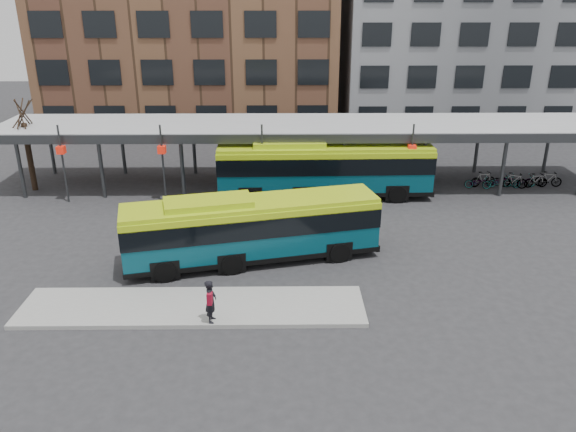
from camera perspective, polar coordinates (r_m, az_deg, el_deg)
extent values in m
plane|color=#28282B|center=(26.00, 3.47, -5.88)|extent=(120.00, 120.00, 0.00)
cube|color=gray|center=(23.56, -9.64, -9.09)|extent=(14.00, 3.00, 0.18)
cube|color=#999B9E|center=(36.89, 2.22, 9.19)|extent=(40.00, 6.00, 0.35)
cube|color=#383A3D|center=(34.01, 2.46, 7.83)|extent=(40.00, 0.15, 0.55)
cylinder|color=#383A3D|center=(38.52, -25.54, 4.37)|extent=(0.24, 0.24, 3.80)
cylinder|color=#383A3D|center=(42.93, -22.92, 6.41)|extent=(0.24, 0.24, 3.80)
cylinder|color=#383A3D|center=(36.70, -18.42, 4.62)|extent=(0.24, 0.24, 3.80)
cylinder|color=#383A3D|center=(41.31, -16.45, 6.70)|extent=(0.24, 0.24, 3.80)
cylinder|color=#383A3D|center=(35.50, -10.68, 4.81)|extent=(0.24, 0.24, 3.80)
cylinder|color=#383A3D|center=(40.25, -9.53, 6.91)|extent=(0.24, 0.24, 3.80)
cylinder|color=#383A3D|center=(34.98, -2.56, 4.92)|extent=(0.24, 0.24, 3.80)
cylinder|color=#383A3D|center=(39.79, -2.35, 7.02)|extent=(0.24, 0.24, 3.80)
cylinder|color=#383A3D|center=(35.17, 5.64, 4.93)|extent=(0.24, 0.24, 3.80)
cylinder|color=#383A3D|center=(39.96, 4.89, 7.02)|extent=(0.24, 0.24, 3.80)
cylinder|color=#383A3D|center=(36.06, 13.59, 4.84)|extent=(0.24, 0.24, 3.80)
cylinder|color=#383A3D|center=(40.74, 11.96, 6.92)|extent=(0.24, 0.24, 3.80)
cylinder|color=#383A3D|center=(37.60, 21.02, 4.67)|extent=(0.24, 0.24, 3.80)
cylinder|color=#383A3D|center=(42.11, 18.66, 6.72)|extent=(0.24, 0.24, 3.80)
cylinder|color=#383A3D|center=(44.01, 24.86, 6.46)|extent=(0.24, 0.24, 3.80)
cylinder|color=#383A3D|center=(36.51, -21.87, 4.89)|extent=(0.12, 0.12, 4.80)
cube|color=red|center=(36.28, -22.06, 6.25)|extent=(0.45, 0.45, 0.45)
cylinder|color=#383A3D|center=(34.80, -12.58, 5.17)|extent=(0.12, 0.12, 4.80)
cube|color=red|center=(34.56, -12.70, 6.60)|extent=(0.45, 0.45, 0.45)
cylinder|color=#383A3D|center=(34.07, -2.62, 5.33)|extent=(0.12, 0.12, 4.80)
cube|color=red|center=(33.83, -2.64, 6.79)|extent=(0.45, 0.45, 0.45)
cylinder|color=#383A3D|center=(34.94, 12.36, 5.26)|extent=(0.12, 0.12, 4.80)
cube|color=red|center=(34.70, 12.48, 6.68)|extent=(0.45, 0.45, 0.45)
cylinder|color=black|center=(39.75, -24.76, 5.44)|extent=(0.36, 0.36, 4.40)
cylinder|color=black|center=(39.15, -25.23, 9.09)|extent=(0.08, 1.63, 1.59)
cylinder|color=black|center=(39.28, -25.31, 9.11)|extent=(1.63, 0.13, 1.59)
cylinder|color=black|center=(39.22, -25.50, 9.07)|extent=(0.15, 1.63, 1.59)
cylinder|color=black|center=(39.10, -25.42, 9.04)|extent=(1.63, 0.10, 1.59)
cube|color=brown|center=(55.56, -9.74, 20.46)|extent=(26.00, 14.00, 22.00)
cube|color=slate|center=(57.81, 18.30, 18.78)|extent=(24.00, 14.00, 20.00)
cube|color=#07404E|center=(26.63, -3.67, -1.39)|extent=(12.19, 5.17, 2.49)
cube|color=black|center=(26.44, -3.70, -0.40)|extent=(12.25, 5.24, 0.95)
cube|color=#A9C814|center=(26.13, -3.74, 1.31)|extent=(12.17, 5.07, 0.20)
cube|color=#A9C814|center=(25.81, -8.10, 1.34)|extent=(4.28, 2.66, 0.35)
cube|color=black|center=(27.09, -3.61, -3.58)|extent=(12.26, 5.24, 0.24)
cylinder|color=black|center=(26.94, 5.23, -3.71)|extent=(1.04, 0.52, 0.99)
cylinder|color=black|center=(29.03, 3.68, -1.71)|extent=(1.04, 0.52, 0.99)
cylinder|color=black|center=(25.84, -5.73, -4.91)|extent=(1.04, 0.52, 0.99)
cylinder|color=black|center=(28.01, -6.48, -2.73)|extent=(1.04, 0.52, 0.99)
cylinder|color=black|center=(25.65, -12.36, -5.54)|extent=(1.04, 0.52, 0.99)
cylinder|color=black|center=(27.84, -12.58, -3.30)|extent=(1.04, 0.52, 0.99)
cube|color=#07404E|center=(35.14, 3.71, 4.72)|extent=(13.20, 3.05, 2.74)
cube|color=black|center=(34.99, 3.73, 5.58)|extent=(13.25, 3.12, 1.04)
cube|color=#A9C814|center=(34.74, 3.77, 7.05)|extent=(13.20, 2.94, 0.22)
cube|color=#A9C814|center=(34.53, 0.13, 7.38)|extent=(4.42, 2.07, 0.38)
cube|color=black|center=(35.53, 3.66, 2.81)|extent=(13.27, 3.12, 0.26)
cylinder|color=black|center=(34.98, 11.04, 2.19)|extent=(1.10, 0.35, 1.09)
cylinder|color=black|center=(37.44, 10.17, 3.57)|extent=(1.10, 0.35, 1.09)
cylinder|color=black|center=(34.16, 1.68, 2.11)|extent=(1.10, 0.35, 1.09)
cylinder|color=black|center=(36.68, 1.42, 3.52)|extent=(1.10, 0.35, 1.09)
cylinder|color=black|center=(34.11, -3.83, 2.04)|extent=(1.10, 0.35, 1.09)
cylinder|color=black|center=(36.63, -3.72, 3.46)|extent=(1.10, 0.35, 1.09)
imported|color=black|center=(21.92, -7.84, -8.56)|extent=(0.46, 0.67, 1.76)
cube|color=maroon|center=(21.65, -7.95, -8.27)|extent=(0.21, 0.34, 0.47)
imported|color=slate|center=(38.92, 18.75, 3.28)|extent=(1.79, 0.86, 0.90)
imported|color=slate|center=(39.39, 19.21, 3.56)|extent=(1.82, 0.80, 1.06)
imported|color=slate|center=(39.67, 20.71, 3.33)|extent=(1.65, 0.65, 0.85)
imported|color=slate|center=(39.85, 21.96, 3.37)|extent=(1.79, 1.01, 1.04)
imported|color=slate|center=(40.05, 21.24, 3.42)|extent=(1.70, 0.95, 0.85)
imported|color=slate|center=(40.52, 23.89, 3.32)|extent=(1.66, 0.62, 0.97)
imported|color=slate|center=(40.21, 22.88, 3.26)|extent=(1.74, 0.89, 0.87)
imported|color=slate|center=(41.06, 24.94, 3.42)|extent=(1.77, 0.78, 1.03)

